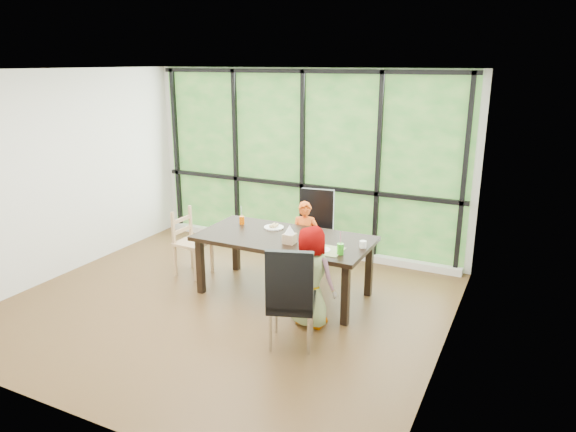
% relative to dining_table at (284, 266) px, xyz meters
% --- Properties ---
extents(ground, '(5.00, 5.00, 0.00)m').
position_rel_dining_table_xyz_m(ground, '(-0.49, -0.60, -0.38)').
color(ground, black).
rests_on(ground, ground).
extents(back_wall, '(5.00, 0.00, 5.00)m').
position_rel_dining_table_xyz_m(back_wall, '(-0.49, 1.65, 0.98)').
color(back_wall, silver).
rests_on(back_wall, ground).
extents(foliage_backdrop, '(4.80, 0.02, 2.65)m').
position_rel_dining_table_xyz_m(foliage_backdrop, '(-0.49, 1.63, 0.98)').
color(foliage_backdrop, '#21521F').
rests_on(foliage_backdrop, back_wall).
extents(window_mullions, '(4.80, 0.06, 2.65)m').
position_rel_dining_table_xyz_m(window_mullions, '(-0.49, 1.59, 0.98)').
color(window_mullions, black).
rests_on(window_mullions, back_wall).
extents(window_sill, '(4.80, 0.12, 0.10)m').
position_rel_dining_table_xyz_m(window_sill, '(-0.49, 1.55, -0.33)').
color(window_sill, silver).
rests_on(window_sill, ground).
extents(dining_table, '(2.13, 1.10, 0.75)m').
position_rel_dining_table_xyz_m(dining_table, '(0.00, 0.00, 0.00)').
color(dining_table, black).
rests_on(dining_table, ground).
extents(chair_window_leather, '(0.53, 0.53, 1.08)m').
position_rel_dining_table_xyz_m(chair_window_leather, '(-0.03, 0.98, 0.17)').
color(chair_window_leather, black).
rests_on(chair_window_leather, ground).
extents(chair_interior_leather, '(0.58, 0.58, 1.08)m').
position_rel_dining_table_xyz_m(chair_interior_leather, '(0.60, -1.04, 0.17)').
color(chair_interior_leather, black).
rests_on(chair_interior_leather, ground).
extents(chair_end_beech, '(0.42, 0.44, 0.90)m').
position_rel_dining_table_xyz_m(chair_end_beech, '(-1.38, 0.03, 0.08)').
color(chair_end_beech, '#A67E58').
rests_on(chair_end_beech, ground).
extents(child_toddler, '(0.43, 0.33, 1.03)m').
position_rel_dining_table_xyz_m(child_toddler, '(0.00, 0.62, 0.14)').
color(child_toddler, '#D74D12').
rests_on(child_toddler, ground).
extents(child_older, '(0.59, 0.42, 1.13)m').
position_rel_dining_table_xyz_m(child_older, '(0.62, -0.58, 0.19)').
color(child_older, gray).
rests_on(child_older, ground).
extents(placemat, '(0.46, 0.34, 0.01)m').
position_rel_dining_table_xyz_m(placemat, '(0.59, -0.23, 0.38)').
color(placemat, tan).
rests_on(placemat, dining_table).
extents(plate_far, '(0.25, 0.25, 0.02)m').
position_rel_dining_table_xyz_m(plate_far, '(-0.27, 0.25, 0.38)').
color(plate_far, white).
rests_on(plate_far, dining_table).
extents(plate_near, '(0.23, 0.23, 0.01)m').
position_rel_dining_table_xyz_m(plate_near, '(0.58, -0.25, 0.38)').
color(plate_near, white).
rests_on(plate_near, dining_table).
extents(orange_cup, '(0.07, 0.07, 0.10)m').
position_rel_dining_table_xyz_m(orange_cup, '(-0.72, 0.22, 0.43)').
color(orange_cup, '#E45B00').
rests_on(orange_cup, dining_table).
extents(green_cup, '(0.08, 0.08, 0.12)m').
position_rel_dining_table_xyz_m(green_cup, '(0.82, -0.27, 0.44)').
color(green_cup, green).
rests_on(green_cup, dining_table).
extents(white_mug, '(0.08, 0.08, 0.08)m').
position_rel_dining_table_xyz_m(white_mug, '(0.98, 0.04, 0.42)').
color(white_mug, white).
rests_on(white_mug, dining_table).
extents(tissue_box, '(0.13, 0.13, 0.11)m').
position_rel_dining_table_xyz_m(tissue_box, '(0.16, -0.18, 0.43)').
color(tissue_box, tan).
rests_on(tissue_box, dining_table).
extents(crepe_rolls_far, '(0.10, 0.12, 0.04)m').
position_rel_dining_table_xyz_m(crepe_rolls_far, '(-0.27, 0.25, 0.41)').
color(crepe_rolls_far, tan).
rests_on(crepe_rolls_far, plate_far).
extents(crepe_rolls_near, '(0.10, 0.12, 0.04)m').
position_rel_dining_table_xyz_m(crepe_rolls_near, '(0.58, -0.25, 0.41)').
color(crepe_rolls_near, tan).
rests_on(crepe_rolls_near, plate_near).
extents(straw_white, '(0.01, 0.04, 0.20)m').
position_rel_dining_table_xyz_m(straw_white, '(-0.72, 0.22, 0.52)').
color(straw_white, white).
rests_on(straw_white, orange_cup).
extents(straw_pink, '(0.01, 0.04, 0.20)m').
position_rel_dining_table_xyz_m(straw_pink, '(0.82, -0.27, 0.54)').
color(straw_pink, pink).
rests_on(straw_pink, green_cup).
extents(tissue, '(0.12, 0.12, 0.11)m').
position_rel_dining_table_xyz_m(tissue, '(0.16, -0.18, 0.54)').
color(tissue, white).
rests_on(tissue, tissue_box).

